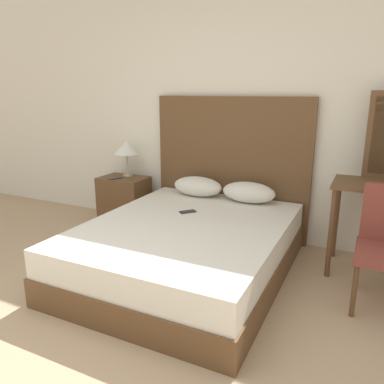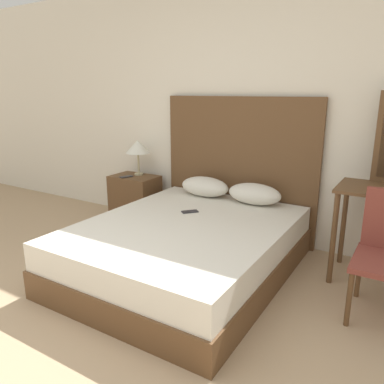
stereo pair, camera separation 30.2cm
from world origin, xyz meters
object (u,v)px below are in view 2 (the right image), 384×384
at_px(bed, 186,248).
at_px(phone_on_nightstand, 126,177).
at_px(nightstand, 135,199).
at_px(phone_on_bed, 190,212).
at_px(table_lamp, 138,147).

relative_size(bed, phone_on_nightstand, 12.35).
height_order(bed, nightstand, nightstand).
distance_m(phone_on_bed, table_lamp, 1.33).
distance_m(phone_on_bed, nightstand, 1.24).
distance_m(table_lamp, phone_on_nightstand, 0.37).
height_order(bed, phone_on_nightstand, phone_on_nightstand).
distance_m(bed, phone_on_bed, 0.38).
bearing_deg(table_lamp, phone_on_bed, -29.00).
height_order(nightstand, phone_on_nightstand, phone_on_nightstand).
bearing_deg(bed, phone_on_nightstand, 150.92).
xyz_separation_m(phone_on_bed, phone_on_nightstand, (-1.15, 0.44, 0.11)).
height_order(phone_on_bed, nightstand, nightstand).
relative_size(nightstand, table_lamp, 1.36).
relative_size(phone_on_bed, phone_on_nightstand, 0.97).
height_order(table_lamp, phone_on_nightstand, table_lamp).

